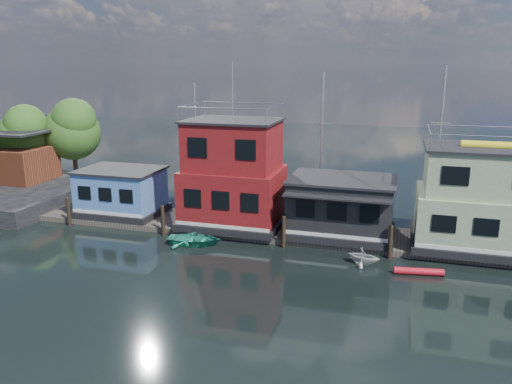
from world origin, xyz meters
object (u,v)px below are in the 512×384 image
(houseboat_green, at_px, (482,200))
(dinghy_teal, at_px, (195,239))
(houseboat_dark, at_px, (341,206))
(houseboat_red, at_px, (233,176))
(houseboat_blue, at_px, (121,192))
(red_kayak, at_px, (419,271))
(dinghy_white, at_px, (363,256))

(houseboat_green, xyz_separation_m, dinghy_teal, (-18.53, -4.00, -3.17))
(houseboat_dark, bearing_deg, houseboat_red, 179.86)
(houseboat_dark, relative_size, dinghy_teal, 2.00)
(houseboat_blue, xyz_separation_m, houseboat_green, (26.50, 0.00, 1.34))
(houseboat_red, relative_size, dinghy_teal, 3.20)
(red_kayak, height_order, dinghy_teal, dinghy_teal)
(houseboat_blue, height_order, houseboat_dark, houseboat_dark)
(houseboat_green, height_order, red_kayak, houseboat_green)
(houseboat_green, bearing_deg, houseboat_red, -180.00)
(houseboat_blue, bearing_deg, red_kayak, -12.34)
(dinghy_white, bearing_deg, houseboat_green, -45.72)
(houseboat_green, relative_size, dinghy_white, 4.09)
(houseboat_blue, bearing_deg, houseboat_green, 0.00)
(houseboat_dark, bearing_deg, red_kayak, -43.33)
(houseboat_red, relative_size, red_kayak, 4.08)
(red_kayak, bearing_deg, dinghy_teal, 167.21)
(houseboat_dark, bearing_deg, dinghy_white, -65.25)
(houseboat_red, distance_m, red_kayak, 14.68)
(houseboat_red, bearing_deg, houseboat_green, 0.00)
(houseboat_dark, height_order, dinghy_teal, houseboat_dark)
(dinghy_white, bearing_deg, dinghy_teal, 101.90)
(houseboat_dark, distance_m, dinghy_white, 5.03)
(houseboat_dark, relative_size, dinghy_white, 3.60)
(houseboat_dark, height_order, houseboat_green, houseboat_green)
(houseboat_green, distance_m, dinghy_white, 8.76)
(houseboat_red, distance_m, dinghy_white, 11.39)
(houseboat_blue, relative_size, houseboat_green, 0.76)
(dinghy_white, bearing_deg, houseboat_red, 80.03)
(houseboat_red, relative_size, dinghy_white, 5.77)
(houseboat_green, relative_size, red_kayak, 2.89)
(houseboat_blue, relative_size, dinghy_white, 3.12)
(red_kayak, height_order, dinghy_white, dinghy_white)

